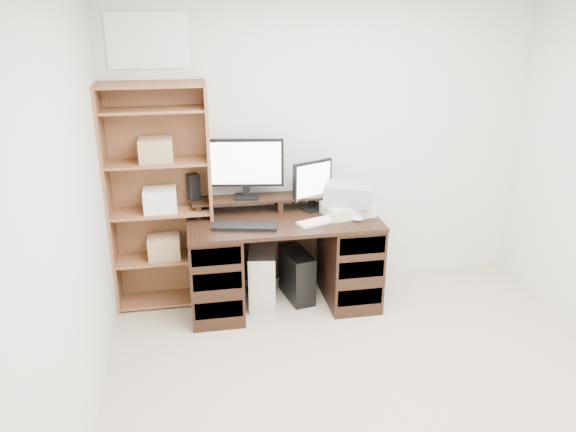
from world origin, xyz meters
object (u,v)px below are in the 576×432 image
object	(u,v)px
monitor_small	(312,183)
bookshelf	(160,197)
tower_silver	(262,275)
tower_black	(297,275)
desk	(283,260)
printer	(348,209)
monitor_wide	(246,165)

from	to	relation	value
monitor_small	bookshelf	distance (m)	1.22
tower_silver	tower_black	size ratio (longest dim) A/B	1.08
tower_black	tower_silver	bearing A→B (deg)	171.61
desk	tower_silver	bearing A→B (deg)	158.98
bookshelf	printer	bearing A→B (deg)	-8.27
desk	monitor_wide	xyz separation A→B (m)	(-0.26, 0.22, 0.75)
printer	tower_black	size ratio (longest dim) A/B	0.86
monitor_wide	printer	world-z (taller)	monitor_wide
printer	monitor_small	bearing A→B (deg)	134.84
tower_black	desk	bearing A→B (deg)	-160.30
bookshelf	tower_silver	bearing A→B (deg)	-10.89
desk	printer	distance (m)	0.66
tower_silver	bookshelf	size ratio (longest dim) A/B	0.26
monitor_wide	tower_black	xyz separation A→B (m)	(0.39, -0.15, -0.93)
desk	monitor_small	bearing A→B (deg)	33.35
desk	bookshelf	xyz separation A→B (m)	(-0.94, 0.21, 0.53)
tower_black	bookshelf	xyz separation A→B (m)	(-1.07, 0.14, 0.71)
desk	tower_black	world-z (taller)	desk
monitor_wide	monitor_small	xyz separation A→B (m)	(0.53, -0.04, -0.17)
printer	bookshelf	world-z (taller)	bookshelf
monitor_small	tower_silver	size ratio (longest dim) A/B	0.85
desk	tower_silver	distance (m)	0.23
monitor_wide	printer	xyz separation A→B (m)	(0.79, -0.22, -0.34)
desk	monitor_wide	size ratio (longest dim) A/B	2.50
tower_black	printer	bearing A→B (deg)	-21.05
desk	tower_silver	size ratio (longest dim) A/B	3.17
desk	bookshelf	distance (m)	1.10
printer	tower_black	world-z (taller)	printer
tower_silver	tower_black	world-z (taller)	tower_silver
monitor_wide	bookshelf	bearing A→B (deg)	-170.22
monitor_wide	bookshelf	xyz separation A→B (m)	(-0.68, -0.01, -0.22)
monitor_small	tower_silver	xyz separation A→B (m)	(-0.44, -0.12, -0.73)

